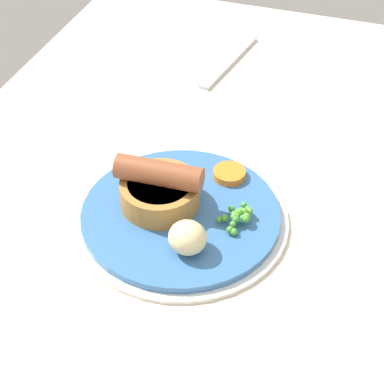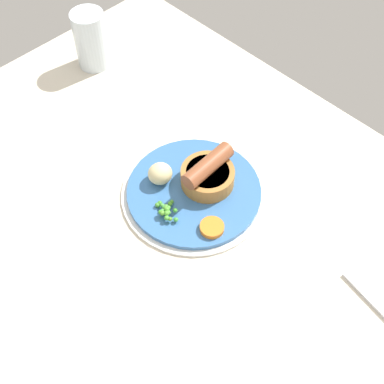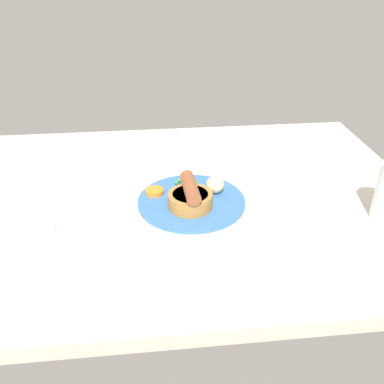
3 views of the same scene
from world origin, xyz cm
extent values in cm
cube|color=beige|center=(0.00, 0.00, 1.50)|extent=(110.00, 80.00, 3.00)
cylinder|color=silver|center=(2.68, -4.77, 3.25)|extent=(25.23, 25.23, 0.50)
cylinder|color=#386BA8|center=(2.68, -4.77, 3.70)|extent=(23.21, 23.21, 1.40)
cylinder|color=#AD7538|center=(2.14, -7.52, 5.97)|extent=(9.26, 9.26, 3.14)
cylinder|color=#472614|center=(2.14, -7.52, 7.39)|extent=(7.41, 7.41, 0.30)
cylinder|color=brown|center=(2.14, -7.52, 9.01)|extent=(3.43, 10.18, 2.94)
sphere|color=#4C9E3A|center=(1.60, 2.17, 5.62)|extent=(0.78, 0.78, 0.78)
sphere|color=green|center=(1.15, 3.01, 5.36)|extent=(0.86, 0.86, 0.86)
sphere|color=#4DA137|center=(3.15, 0.17, 4.96)|extent=(0.70, 0.70, 0.70)
sphere|color=green|center=(3.59, 1.75, 5.19)|extent=(0.73, 0.73, 0.73)
sphere|color=#50A531|center=(2.92, 0.60, 5.18)|extent=(0.82, 0.82, 0.82)
sphere|color=green|center=(2.34, 1.50, 5.54)|extent=(0.77, 0.77, 0.77)
sphere|color=green|center=(2.61, 2.95, 5.44)|extent=(0.85, 0.85, 0.85)
sphere|color=green|center=(2.12, 2.00, 5.78)|extent=(0.88, 0.88, 0.88)
sphere|color=green|center=(1.31, 0.93, 5.29)|extent=(0.78, 0.78, 0.78)
sphere|color=#4A9136|center=(2.77, 1.64, 5.53)|extent=(0.89, 0.89, 0.89)
sphere|color=green|center=(2.05, 2.08, 5.74)|extent=(0.74, 0.74, 0.74)
sphere|color=#42942C|center=(4.33, 1.64, 4.98)|extent=(0.84, 0.84, 0.84)
sphere|color=#549B30|center=(2.27, 2.94, 5.53)|extent=(0.91, 0.91, 0.91)
sphere|color=#55992D|center=(2.53, 1.91, 5.58)|extent=(0.77, 0.77, 0.77)
sphere|color=green|center=(2.98, 1.88, 5.46)|extent=(0.83, 0.83, 0.83)
sphere|color=green|center=(-0.03, 2.03, 5.05)|extent=(0.79, 0.79, 0.79)
sphere|color=#559332|center=(0.66, 2.67, 5.22)|extent=(0.73, 0.73, 0.73)
sphere|color=#479444|center=(2.58, 2.61, 5.50)|extent=(0.76, 0.76, 0.76)
sphere|color=#51A234|center=(1.68, 2.49, 5.64)|extent=(0.91, 0.91, 0.91)
sphere|color=#4C9E38|center=(4.40, 2.09, 4.84)|extent=(0.88, 0.88, 0.88)
ellipsoid|color=beige|center=(8.17, -2.04, 6.25)|extent=(5.09, 5.21, 3.70)
cylinder|color=orange|center=(-5.12, -1.18, 4.87)|extent=(4.66, 4.66, 0.94)
cube|color=silver|center=(-33.83, -9.42, 3.30)|extent=(18.01, 4.60, 0.60)
camera|label=1|loc=(53.58, 13.81, 55.29)|focal=60.00mm
camera|label=2|loc=(-36.36, 34.11, 77.85)|focal=50.00mm
camera|label=3|loc=(-5.72, -82.98, 52.01)|focal=40.00mm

